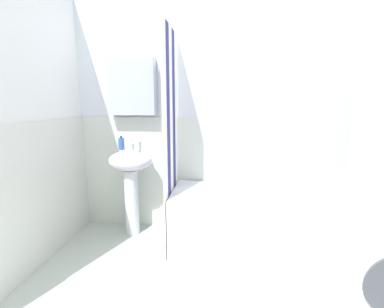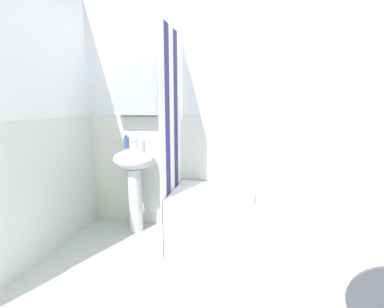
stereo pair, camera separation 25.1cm
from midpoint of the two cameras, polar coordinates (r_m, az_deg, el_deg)
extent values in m
cube|color=white|center=(2.84, 10.59, 7.37)|extent=(3.60, 0.05, 2.40)
cube|color=silver|center=(2.90, 10.16, -4.58)|extent=(3.60, 0.02, 1.20)
cube|color=silver|center=(2.93, -8.86, 13.53)|extent=(0.48, 0.12, 0.56)
cube|color=white|center=(2.53, -28.99, 5.81)|extent=(0.05, 1.81, 2.40)
cube|color=silver|center=(2.62, -27.24, -7.34)|extent=(0.02, 1.81, 1.20)
cylinder|color=white|center=(2.97, -9.24, -9.48)|extent=(0.14, 0.14, 0.68)
ellipsoid|color=white|center=(2.85, -9.51, -1.18)|extent=(0.44, 0.34, 0.20)
cylinder|color=silver|center=(2.92, -8.86, 1.62)|extent=(0.03, 0.03, 0.05)
cylinder|color=silver|center=(2.86, -9.25, 2.55)|extent=(0.02, 0.10, 0.02)
sphere|color=silver|center=(2.91, -8.91, 3.27)|extent=(0.03, 0.03, 0.03)
cylinder|color=#33599D|center=(2.93, -11.04, 2.26)|extent=(0.06, 0.06, 0.12)
sphere|color=#2B2F2A|center=(2.92, -11.09, 3.65)|extent=(0.02, 0.02, 0.02)
cylinder|color=white|center=(2.81, -7.89, 1.79)|extent=(0.07, 0.07, 0.10)
cube|color=white|center=(2.69, 16.51, -13.65)|extent=(1.62, 0.67, 0.54)
cube|color=white|center=(2.29, -3.00, 1.70)|extent=(0.01, 0.13, 2.00)
cube|color=navy|center=(2.41, -2.17, 2.19)|extent=(0.01, 0.13, 2.00)
cube|color=white|center=(2.54, -1.42, 2.63)|extent=(0.01, 0.13, 2.00)
cube|color=navy|center=(2.67, -0.74, 3.03)|extent=(0.01, 0.13, 2.00)
cube|color=white|center=(2.80, -0.13, 3.39)|extent=(0.01, 0.13, 2.00)
cylinder|color=gold|center=(2.94, 30.49, -5.56)|extent=(0.05, 0.05, 0.14)
cylinder|color=#1F1D2D|center=(2.92, 30.65, -4.03)|extent=(0.03, 0.03, 0.02)
cylinder|color=white|center=(2.90, 28.18, -4.99)|extent=(0.05, 0.05, 0.19)
cylinder|color=black|center=(2.87, 28.37, -2.89)|extent=(0.03, 0.03, 0.02)
cube|color=silver|center=(2.41, 11.93, -8.44)|extent=(0.35, 0.25, 0.08)
cube|color=silver|center=(2.00, 34.71, -19.20)|extent=(0.61, 0.59, 0.85)
cube|color=silver|center=(1.77, 37.68, 5.83)|extent=(0.61, 0.59, 0.85)
camera|label=1|loc=(0.13, -87.14, 0.55)|focal=25.80mm
camera|label=2|loc=(0.13, 92.86, -0.55)|focal=25.80mm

